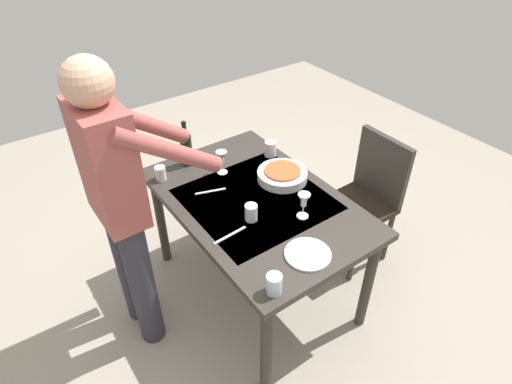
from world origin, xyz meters
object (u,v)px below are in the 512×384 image
dinner_plate_near (308,254)px  wine_glass_right (222,158)px  wine_bottle (186,149)px  wine_glass_left (304,201)px  serving_bowl_pasta (282,175)px  chair_near (368,193)px  water_cup_far_left (251,212)px  water_cup_near_right (274,284)px  water_cup_near_left (161,173)px  water_cup_far_right (270,149)px  dining_table (256,211)px  person_server (121,200)px

dinner_plate_near → wine_glass_right: bearing=-2.5°
wine_bottle → wine_glass_left: size_ratio=1.96×
wine_glass_left → serving_bowl_pasta: 0.37m
chair_near → water_cup_far_left: size_ratio=9.61×
chair_near → water_cup_near_right: bearing=111.4°
water_cup_near_left → serving_bowl_pasta: 0.73m
water_cup_far_right → wine_glass_right: bearing=87.9°
wine_bottle → water_cup_far_right: size_ratio=2.92×
chair_near → water_cup_far_left: chair_near is taller
dining_table → water_cup_far_right: size_ratio=13.12×
water_cup_far_left → water_cup_near_right: bearing=156.5°
wine_glass_right → water_cup_near_left: 0.38m
chair_near → water_cup_far_right: (0.46, 0.47, 0.28)m
wine_glass_left → water_cup_far_left: (0.14, 0.24, -0.06)m
water_cup_near_left → person_server: bearing=133.0°
person_server → water_cup_far_left: bearing=-117.4°
water_cup_far_left → serving_bowl_pasta: bearing=-62.0°
water_cup_far_right → water_cup_near_left: bearing=76.4°
wine_glass_left → wine_glass_right: same height
wine_bottle → water_cup_near_left: (-0.06, 0.21, -0.07)m
water_cup_near_left → water_cup_near_right: 1.08m
water_cup_near_right → water_cup_far_left: bearing=-23.5°
person_server → water_cup_near_right: (-0.76, -0.37, -0.15)m
wine_glass_right → dining_table: bearing=-177.4°
serving_bowl_pasta → wine_glass_right: bearing=43.7°
wine_bottle → wine_glass_left: wine_bottle is taller
chair_near → water_cup_near_right: 1.25m
person_server → dinner_plate_near: size_ratio=7.34×
water_cup_far_left → serving_bowl_pasta: (0.19, -0.36, -0.01)m
chair_near → person_server: size_ratio=0.54×
wine_glass_right → water_cup_far_left: bearing=166.9°
chair_near → water_cup_far_right: chair_near is taller
chair_near → wine_bottle: (0.69, 0.96, 0.34)m
chair_near → serving_bowl_pasta: size_ratio=3.03×
chair_near → water_cup_near_left: chair_near is taller
water_cup_far_left → wine_glass_left: bearing=-120.8°
person_server → water_cup_near_left: (0.32, -0.34, -0.16)m
wine_bottle → water_cup_near_right: (-1.13, 0.18, -0.06)m
wine_glass_right → chair_near: bearing=-119.8°
wine_glass_left → dinner_plate_near: 0.30m
wine_glass_right → water_cup_far_right: (-0.01, -0.36, -0.05)m
wine_bottle → person_server: bearing=124.1°
wine_bottle → dinner_plate_near: 1.06m
water_cup_far_right → serving_bowl_pasta: bearing=158.0°
wine_glass_left → dinner_plate_near: (-0.24, 0.17, -0.10)m
wine_glass_right → water_cup_far_left: wine_glass_right is taller
water_cup_far_right → dinner_plate_near: size_ratio=0.44×
chair_near → dinner_plate_near: 0.97m
dinner_plate_near → water_cup_far_left: bearing=10.7°
water_cup_far_left → dinner_plate_near: size_ratio=0.41×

